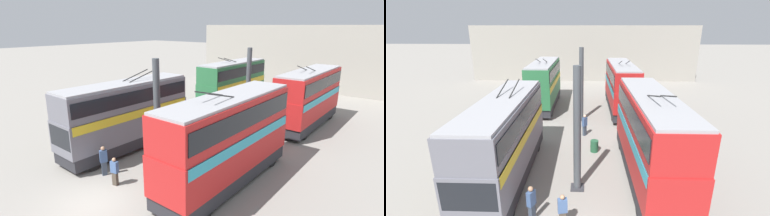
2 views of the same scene
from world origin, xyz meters
TOP-DOWN VIEW (x-y plane):
  - depot_back_wall at (33.91, 0.00)m, footprint 0.50×36.00m
  - support_column_near at (4.66, 0.00)m, footprint 0.73×0.73m
  - support_column_far at (15.51, 0.00)m, footprint 0.73×0.73m
  - bus_left_near at (5.95, -4.10)m, footprint 9.99×2.54m
  - bus_left_far at (18.85, -4.10)m, footprint 9.92×2.54m
  - bus_right_mid at (5.64, 4.10)m, footprint 9.97×2.54m
  - bus_right_far at (19.74, 4.10)m, footprint 9.52×2.54m
  - person_aisle_foreground at (1.81, 0.55)m, footprint 0.32×0.46m
  - person_by_right_row at (2.11, 2.00)m, footprint 0.48×0.39m
  - person_aisle_midway at (11.91, -0.35)m, footprint 0.48×0.45m
  - oil_drum at (9.08, -1.07)m, footprint 0.60×0.60m

SIDE VIEW (x-z plane):
  - oil_drum at x=9.08m, z-range 0.00..0.85m
  - person_aisle_foreground at x=1.81m, z-range 0.04..1.69m
  - person_aisle_midway at x=11.91m, z-range 0.06..1.86m
  - person_by_right_row at x=2.11m, z-range 0.06..1.89m
  - bus_right_mid at x=5.64m, z-range 0.03..5.52m
  - bus_left_far at x=18.85m, z-range 0.03..5.60m
  - bus_right_far at x=19.74m, z-range 0.04..5.64m
  - bus_left_near at x=5.95m, z-range 0.03..5.71m
  - support_column_near at x=4.66m, z-range -0.12..6.72m
  - support_column_far at x=15.51m, z-range -0.12..6.72m
  - depot_back_wall at x=33.91m, z-range 0.00..8.68m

